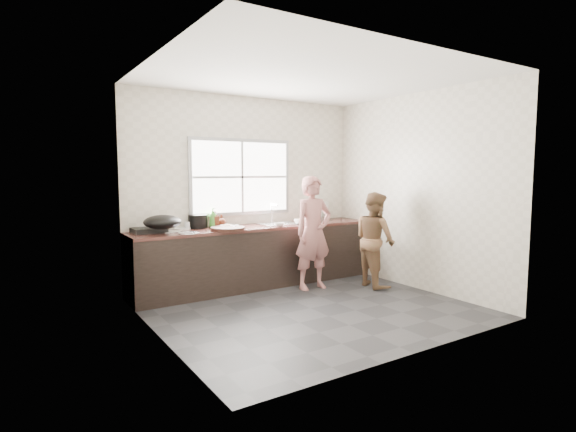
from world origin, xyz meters
TOP-DOWN VIEW (x-y plane):
  - floor at (0.00, 0.00)m, footprint 3.60×3.20m
  - ceiling at (0.00, 0.00)m, footprint 3.60×3.20m
  - wall_back at (0.00, 1.60)m, footprint 3.60×0.01m
  - wall_left at (-1.80, 0.00)m, footprint 0.01×3.20m
  - wall_right at (1.80, 0.00)m, footprint 0.01×3.20m
  - wall_front at (0.00, -1.60)m, footprint 3.60×0.01m
  - cabinet at (0.00, 1.29)m, footprint 3.60×0.62m
  - countertop at (0.00, 1.29)m, footprint 3.60×0.64m
  - sink at (0.35, 1.29)m, footprint 0.55×0.45m
  - faucet at (0.35, 1.49)m, footprint 0.02×0.02m
  - window_frame at (-0.10, 1.59)m, footprint 1.60×0.05m
  - window_glazing at (-0.10, 1.57)m, footprint 1.50×0.01m
  - woman at (0.57, 0.74)m, footprint 0.55×0.37m
  - person_side at (1.39, 0.37)m, footprint 0.61×0.73m
  - cutting_board at (-0.56, 1.08)m, footprint 0.50×0.50m
  - cleaver at (-0.40, 1.21)m, footprint 0.19×0.19m
  - bowl_mince at (-0.48, 1.26)m, footprint 0.20×0.20m
  - bowl_crabs at (0.64, 1.08)m, footprint 0.23×0.23m
  - bowl_held at (0.24, 1.10)m, footprint 0.21×0.21m
  - black_pot at (-0.80, 1.52)m, footprint 0.33×0.33m
  - plate_food at (-1.03, 1.50)m, footprint 0.23×0.23m
  - bottle_green at (-0.61, 1.46)m, footprint 0.14×0.14m
  - bottle_brown_tall at (-0.57, 1.46)m, footprint 0.13×0.13m
  - bottle_brown_short at (-0.45, 1.52)m, footprint 0.13×0.13m
  - glass_jar at (-0.98, 1.45)m, footprint 0.08×0.08m
  - burner at (-1.49, 1.47)m, footprint 0.41×0.41m
  - wok at (-1.38, 1.22)m, footprint 0.56×0.56m
  - dish_rack at (1.17, 1.52)m, footprint 0.46×0.39m
  - pot_lid_left at (-1.10, 1.08)m, footprint 0.31×0.31m
  - pot_lid_right at (-1.23, 1.33)m, footprint 0.26×0.26m

SIDE VIEW (x-z plane):
  - floor at x=0.00m, z-range -0.01..0.00m
  - cabinet at x=0.00m, z-range 0.00..0.82m
  - person_side at x=1.39m, z-range 0.00..1.34m
  - woman at x=0.57m, z-range 0.00..1.47m
  - countertop at x=0.00m, z-range 0.82..0.86m
  - sink at x=0.35m, z-range 0.85..0.88m
  - pot_lid_left at x=-1.10m, z-range 0.86..0.87m
  - pot_lid_right at x=-1.23m, z-range 0.86..0.87m
  - plate_food at x=-1.03m, z-range 0.86..0.88m
  - cutting_board at x=-0.56m, z-range 0.86..0.90m
  - bowl_mince at x=-0.48m, z-range 0.86..0.91m
  - burner at x=-1.49m, z-range 0.86..0.92m
  - bowl_held at x=0.24m, z-range 0.86..0.92m
  - bowl_crabs at x=0.64m, z-range 0.86..0.93m
  - cleaver at x=-0.40m, z-range 0.90..0.91m
  - glass_jar at x=-0.98m, z-range 0.86..0.96m
  - bottle_brown_short at x=-0.45m, z-range 0.86..1.01m
  - black_pot at x=-0.80m, z-range 0.86..1.04m
  - bottle_brown_tall at x=-0.57m, z-range 0.86..1.07m
  - bottle_green at x=-0.61m, z-range 0.86..1.13m
  - wok at x=-1.38m, z-range 0.92..1.09m
  - dish_rack at x=1.17m, z-range 0.86..1.15m
  - faucet at x=0.35m, z-range 0.86..1.16m
  - wall_back at x=0.00m, z-range 0.00..2.70m
  - wall_left at x=-1.80m, z-range 0.00..2.70m
  - wall_right at x=1.80m, z-range 0.00..2.70m
  - wall_front at x=0.00m, z-range 0.00..2.70m
  - window_glazing at x=-0.10m, z-range 1.05..2.05m
  - window_frame at x=-0.10m, z-range 1.00..2.10m
  - ceiling at x=0.00m, z-range 2.70..2.71m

